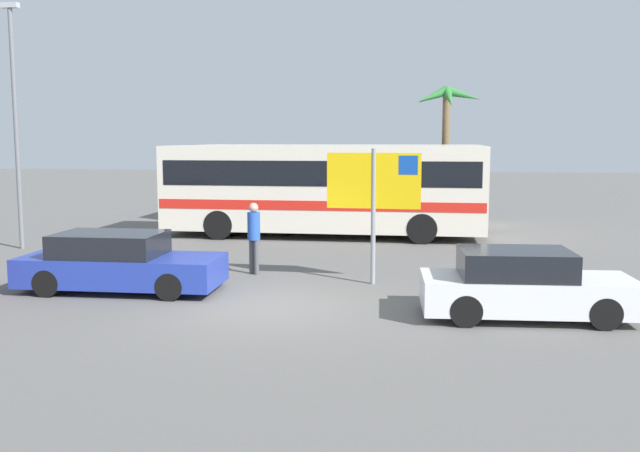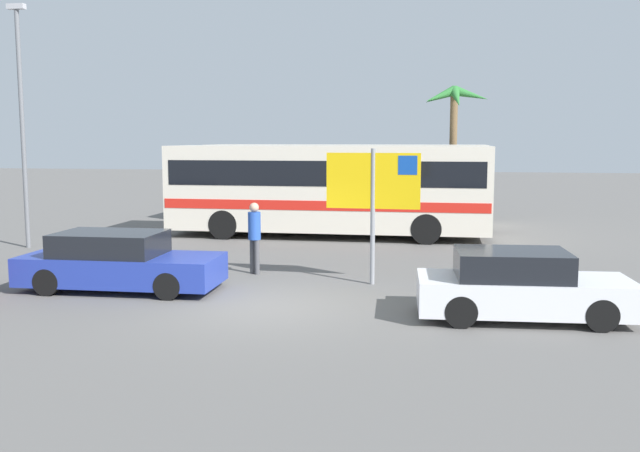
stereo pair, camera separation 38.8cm
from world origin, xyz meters
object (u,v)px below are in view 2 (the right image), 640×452
Objects in this scene: car_blue at (119,262)px; pedestrian_by_bus at (254,232)px; bus_front_coach at (328,186)px; car_white at (520,287)px; ferry_sign at (375,186)px; bus_rear_coach at (346,179)px.

car_blue is 2.48× the size of pedestrian_by_bus.
pedestrian_by_bus is (2.55, 2.39, 0.45)m from car_blue.
bus_front_coach reaches higher than car_white.
ferry_sign reaches higher than car_white.
car_white is at bearing -69.86° from bus_rear_coach.
bus_front_coach is 8.19m from ferry_sign.
car_blue is at bearing 168.30° from pedestrian_by_bus.
car_white is (5.35, -14.59, -1.15)m from bus_rear_coach.
bus_rear_coach is at bearing 106.48° from car_white.
bus_front_coach is 7.13m from pedestrian_by_bus.
ferry_sign is 4.46m from car_white.
car_blue and car_white have the same top height.
bus_rear_coach is at bearing 89.03° from bus_front_coach.
bus_front_coach is 10.07m from car_blue.
car_white is (8.72, -1.16, -0.00)m from car_blue.
bus_rear_coach is 6.07× the size of pedestrian_by_bus.
pedestrian_by_bus is (-3.12, 0.76, -1.24)m from ferry_sign.
bus_front_coach is at bearing 29.07° from pedestrian_by_bus.
car_blue is at bearing -109.25° from bus_front_coach.
pedestrian_by_bus is at bearing 167.85° from ferry_sign.
car_blue is at bearing -104.07° from bus_rear_coach.
bus_front_coach is 1.00× the size of bus_rear_coach.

